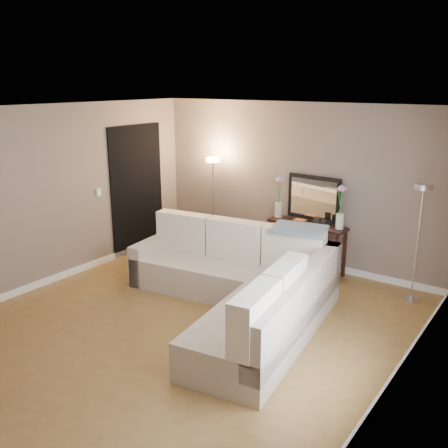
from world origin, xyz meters
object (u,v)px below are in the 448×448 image
Objects in this scene: floor_lamp_lit at (213,186)px; floor_lamp_unlit at (420,220)px; sectional_sofa at (242,284)px; console_table at (302,243)px.

floor_lamp_unlit is at bearing -2.63° from floor_lamp_lit.
sectional_sofa is 2.48× the size of console_table.
console_table is 0.79× the size of floor_lamp_unlit.
sectional_sofa is 2.48m from floor_lamp_unlit.
console_table is at bearing 1.12° from floor_lamp_lit.
floor_lamp_unlit is at bearing 42.49° from sectional_sofa.
floor_lamp_lit is 3.50m from floor_lamp_unlit.
floor_lamp_unlit is (1.78, -0.19, 0.71)m from console_table.
sectional_sofa is at bearing -44.88° from floor_lamp_lit.
floor_lamp_lit reaches higher than floor_lamp_unlit.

